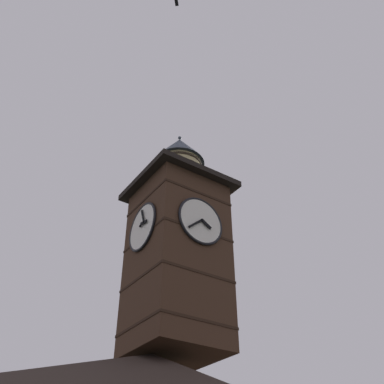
{
  "coord_description": "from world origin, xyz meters",
  "views": [
    {
      "loc": [
        6.33,
        13.31,
        2.33
      ],
      "look_at": [
        -2.62,
        0.11,
        13.77
      ],
      "focal_mm": 43.14,
      "sensor_mm": 36.0,
      "label": 1
    }
  ],
  "objects": [
    {
      "name": "clock_tower",
      "position": [
        -2.14,
        -0.22,
        11.29
      ],
      "size": [
        3.8,
        3.8,
        10.08
      ],
      "color": "#422B1E",
      "rests_on": "building_main"
    }
  ]
}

